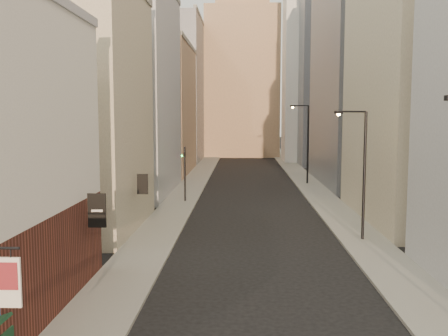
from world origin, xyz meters
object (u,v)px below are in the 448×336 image
clock_tower (242,65)px  white_tower (308,51)px  traffic_light_left (185,163)px  streetlamp_far (306,140)px  streetlamp_mid (361,168)px

clock_tower → white_tower: size_ratio=1.08×
traffic_light_left → streetlamp_far: bearing=-133.6°
clock_tower → streetlamp_far: clock_tower is taller
white_tower → streetlamp_mid: white_tower is taller
streetlamp_mid → traffic_light_left: (-12.31, 13.49, -0.99)m
streetlamp_mid → traffic_light_left: bearing=118.3°
white_tower → streetlamp_mid: (-3.75, -54.79, -14.03)m
streetlamp_mid → streetlamp_far: bearing=76.1°
clock_tower → traffic_light_left: size_ratio=8.98×
streetlamp_mid → streetlamp_far: size_ratio=0.90×
clock_tower → traffic_light_left: (-5.06, -55.30, -14.05)m
streetlamp_far → traffic_light_left: size_ratio=1.78×
clock_tower → traffic_light_left: bearing=-95.2°
clock_tower → white_tower: (11.00, -14.00, 0.97)m
white_tower → streetlamp_mid: bearing=-93.9°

